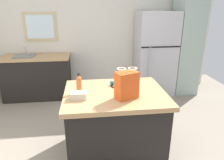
{
  "coord_description": "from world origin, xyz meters",
  "views": [
    {
      "loc": [
        -0.19,
        -2.14,
        1.89
      ],
      "look_at": [
        0.12,
        0.48,
        0.93
      ],
      "focal_mm": 33.15,
      "sensor_mm": 36.0,
      "label": 1
    }
  ],
  "objects_px": {
    "refrigerator": "(155,54)",
    "ear_defenders": "(116,85)",
    "tall_cabinet": "(186,43)",
    "bottle": "(79,84)",
    "kitchen_island": "(115,123)",
    "shopping_bag": "(127,85)",
    "small_box": "(79,95)"
  },
  "relations": [
    {
      "from": "refrigerator",
      "to": "ear_defenders",
      "type": "relative_size",
      "value": 8.44
    },
    {
      "from": "small_box",
      "to": "kitchen_island",
      "type": "bearing_deg",
      "value": 18.23
    },
    {
      "from": "kitchen_island",
      "to": "small_box",
      "type": "relative_size",
      "value": 6.91
    },
    {
      "from": "shopping_bag",
      "to": "bottle",
      "type": "xyz_separation_m",
      "value": [
        -0.54,
        0.24,
        -0.05
      ]
    },
    {
      "from": "small_box",
      "to": "bottle",
      "type": "distance_m",
      "value": 0.21
    },
    {
      "from": "kitchen_island",
      "to": "bottle",
      "type": "xyz_separation_m",
      "value": [
        -0.43,
        0.05,
        0.55
      ]
    },
    {
      "from": "kitchen_island",
      "to": "refrigerator",
      "type": "bearing_deg",
      "value": 59.89
    },
    {
      "from": "shopping_bag",
      "to": "bottle",
      "type": "height_order",
      "value": "shopping_bag"
    },
    {
      "from": "tall_cabinet",
      "to": "ear_defenders",
      "type": "xyz_separation_m",
      "value": [
        -1.78,
        -1.79,
        -0.22
      ]
    },
    {
      "from": "ear_defenders",
      "to": "refrigerator",
      "type": "bearing_deg",
      "value": 58.39
    },
    {
      "from": "kitchen_island",
      "to": "shopping_bag",
      "type": "distance_m",
      "value": 0.64
    },
    {
      "from": "small_box",
      "to": "refrigerator",
      "type": "bearing_deg",
      "value": 53.28
    },
    {
      "from": "refrigerator",
      "to": "tall_cabinet",
      "type": "bearing_deg",
      "value": 0.02
    },
    {
      "from": "refrigerator",
      "to": "bottle",
      "type": "height_order",
      "value": "refrigerator"
    },
    {
      "from": "small_box",
      "to": "ear_defenders",
      "type": "bearing_deg",
      "value": 34.55
    },
    {
      "from": "bottle",
      "to": "ear_defenders",
      "type": "height_order",
      "value": "bottle"
    },
    {
      "from": "refrigerator",
      "to": "ear_defenders",
      "type": "height_order",
      "value": "refrigerator"
    },
    {
      "from": "tall_cabinet",
      "to": "shopping_bag",
      "type": "xyz_separation_m",
      "value": [
        -1.72,
        -2.16,
        -0.08
      ]
    },
    {
      "from": "shopping_bag",
      "to": "refrigerator",
      "type": "bearing_deg",
      "value": 64.36
    },
    {
      "from": "tall_cabinet",
      "to": "bottle",
      "type": "xyz_separation_m",
      "value": [
        -2.26,
        -1.92,
        -0.13
      ]
    },
    {
      "from": "tall_cabinet",
      "to": "ear_defenders",
      "type": "height_order",
      "value": "tall_cabinet"
    },
    {
      "from": "refrigerator",
      "to": "shopping_bag",
      "type": "distance_m",
      "value": 2.4
    },
    {
      "from": "bottle",
      "to": "shopping_bag",
      "type": "bearing_deg",
      "value": -23.59
    },
    {
      "from": "tall_cabinet",
      "to": "kitchen_island",
      "type": "bearing_deg",
      "value": -132.79
    },
    {
      "from": "shopping_bag",
      "to": "kitchen_island",
      "type": "bearing_deg",
      "value": 120.42
    },
    {
      "from": "shopping_bag",
      "to": "bottle",
      "type": "relative_size",
      "value": 1.48
    },
    {
      "from": "bottle",
      "to": "ear_defenders",
      "type": "xyz_separation_m",
      "value": [
        0.48,
        0.14,
        -0.09
      ]
    },
    {
      "from": "refrigerator",
      "to": "bottle",
      "type": "xyz_separation_m",
      "value": [
        -1.58,
        -1.92,
        0.1
      ]
    },
    {
      "from": "refrigerator",
      "to": "ear_defenders",
      "type": "distance_m",
      "value": 2.1
    },
    {
      "from": "tall_cabinet",
      "to": "bottle",
      "type": "relative_size",
      "value": 9.25
    },
    {
      "from": "refrigerator",
      "to": "bottle",
      "type": "relative_size",
      "value": 7.36
    },
    {
      "from": "tall_cabinet",
      "to": "shopping_bag",
      "type": "height_order",
      "value": "tall_cabinet"
    }
  ]
}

